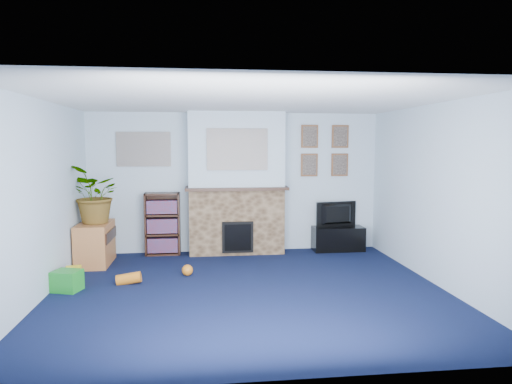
{
  "coord_description": "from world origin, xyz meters",
  "views": [
    {
      "loc": [
        -0.57,
        -5.63,
        1.85
      ],
      "look_at": [
        0.2,
        0.9,
        1.17
      ],
      "focal_mm": 32.0,
      "sensor_mm": 36.0,
      "label": 1
    }
  ],
  "objects": [
    {
      "name": "portrait_br",
      "position": [
        1.85,
        2.23,
        1.5
      ],
      "size": [
        0.3,
        0.03,
        0.4
      ],
      "primitive_type": "cube",
      "color": "brown",
      "rests_on": "wall_back"
    },
    {
      "name": "potted_plant",
      "position": [
        -2.19,
        1.52,
        1.1
      ],
      "size": [
        0.96,
        1.02,
        0.9
      ],
      "primitive_type": "imported",
      "rotation": [
        0.0,
        0.0,
        5.11
      ],
      "color": "#26661E",
      "rests_on": "sideboard"
    },
    {
      "name": "collage_left",
      "position": [
        -1.55,
        2.23,
        1.78
      ],
      "size": [
        0.9,
        0.03,
        0.58
      ],
      "primitive_type": "cube",
      "color": "gray",
      "rests_on": "wall_back"
    },
    {
      "name": "bookshelf",
      "position": [
        -1.25,
        2.11,
        0.5
      ],
      "size": [
        0.58,
        0.28,
        1.05
      ],
      "color": "black",
      "rests_on": "ground"
    },
    {
      "name": "wall_front",
      "position": [
        0.0,
        -2.25,
        1.2
      ],
      "size": [
        5.0,
        0.04,
        2.4
      ],
      "primitive_type": "cube",
      "color": "silver",
      "rests_on": "ground"
    },
    {
      "name": "mantel_teddy",
      "position": [
        -0.6,
        2.0,
        1.22
      ],
      "size": [
        0.12,
        0.12,
        0.12
      ],
      "primitive_type": "sphere",
      "color": "gray",
      "rests_on": "chimney_breast"
    },
    {
      "name": "mantel_candle",
      "position": [
        0.27,
        2.0,
        1.23
      ],
      "size": [
        0.05,
        0.05,
        0.17
      ],
      "primitive_type": "cylinder",
      "color": "#B2BFC6",
      "rests_on": "chimney_breast"
    },
    {
      "name": "collage_main",
      "position": [
        0.0,
        1.84,
        1.78
      ],
      "size": [
        1.0,
        0.03,
        0.68
      ],
      "primitive_type": "cube",
      "color": "gray",
      "rests_on": "chimney_breast"
    },
    {
      "name": "tv_stand",
      "position": [
        1.79,
        2.03,
        0.22
      ],
      "size": [
        0.89,
        0.37,
        0.42
      ],
      "primitive_type": "cube",
      "color": "black",
      "rests_on": "ground"
    },
    {
      "name": "toy_ball",
      "position": [
        -0.8,
        0.76,
        0.09
      ],
      "size": [
        0.16,
        0.16,
        0.16
      ],
      "primitive_type": "sphere",
      "color": "orange",
      "rests_on": "ground"
    },
    {
      "name": "wall_right",
      "position": [
        2.5,
        0.0,
        1.2
      ],
      "size": [
        0.04,
        4.5,
        2.4
      ],
      "primitive_type": "cube",
      "color": "silver",
      "rests_on": "ground"
    },
    {
      "name": "mantel_can",
      "position": [
        0.64,
        2.0,
        1.21
      ],
      "size": [
        0.07,
        0.07,
        0.13
      ],
      "primitive_type": "cylinder",
      "color": "yellow",
      "rests_on": "chimney_breast"
    },
    {
      "name": "toy_tube",
      "position": [
        -1.57,
        0.47,
        0.07
      ],
      "size": [
        0.34,
        0.15,
        0.19
      ],
      "primitive_type": "cylinder",
      "rotation": [
        0.0,
        1.43,
        0.0
      ],
      "color": "orange",
      "rests_on": "ground"
    },
    {
      "name": "wall_back",
      "position": [
        0.0,
        2.25,
        1.2
      ],
      "size": [
        5.0,
        0.04,
        2.4
      ],
      "primitive_type": "cube",
      "color": "silver",
      "rests_on": "ground"
    },
    {
      "name": "portrait_tl",
      "position": [
        1.3,
        2.23,
        2.0
      ],
      "size": [
        0.3,
        0.03,
        0.4
      ],
      "primitive_type": "cube",
      "color": "brown",
      "rests_on": "wall_back"
    },
    {
      "name": "wall_left",
      "position": [
        -2.5,
        0.0,
        1.2
      ],
      "size": [
        0.04,
        4.5,
        2.4
      ],
      "primitive_type": "cube",
      "color": "silver",
      "rests_on": "ground"
    },
    {
      "name": "ceiling",
      "position": [
        0.0,
        0.0,
        2.4
      ],
      "size": [
        5.0,
        4.5,
        0.01
      ],
      "primitive_type": "cube",
      "color": "white",
      "rests_on": "wall_back"
    },
    {
      "name": "chimney_breast",
      "position": [
        0.0,
        2.05,
        1.18
      ],
      "size": [
        1.72,
        0.5,
        2.4
      ],
      "color": "brown",
      "rests_on": "ground"
    },
    {
      "name": "mantel_clock",
      "position": [
        -0.02,
        2.0,
        1.22
      ],
      "size": [
        0.11,
        0.07,
        0.15
      ],
      "primitive_type": "cube",
      "color": "gold",
      "rests_on": "chimney_breast"
    },
    {
      "name": "television",
      "position": [
        1.79,
        2.05,
        0.64
      ],
      "size": [
        0.76,
        0.24,
        0.44
      ],
      "primitive_type": "imported",
      "rotation": [
        0.0,
        0.0,
        3.34
      ],
      "color": "black",
      "rests_on": "tv_stand"
    },
    {
      "name": "sideboard",
      "position": [
        -2.24,
        1.57,
        0.35
      ],
      "size": [
        0.46,
        0.84,
        0.65
      ],
      "primitive_type": "cube",
      "color": "#B66E3A",
      "rests_on": "ground"
    },
    {
      "name": "toy_block",
      "position": [
        -2.3,
        0.54,
        0.11
      ],
      "size": [
        0.21,
        0.21,
        0.24
      ],
      "primitive_type": "cube",
      "rotation": [
        0.0,
        0.0,
        0.12
      ],
      "color": "yellow",
      "rests_on": "ground"
    },
    {
      "name": "portrait_tr",
      "position": [
        1.85,
        2.23,
        2.0
      ],
      "size": [
        0.3,
        0.03,
        0.4
      ],
      "primitive_type": "cube",
      "color": "brown",
      "rests_on": "wall_back"
    },
    {
      "name": "green_crate",
      "position": [
        -2.3,
        0.26,
        0.14
      ],
      "size": [
        0.39,
        0.35,
        0.26
      ],
      "primitive_type": "cube",
      "rotation": [
        0.0,
        0.0,
        -0.31
      ],
      "color": "#198C26",
      "rests_on": "ground"
    },
    {
      "name": "portrait_bl",
      "position": [
        1.3,
        2.23,
        1.5
      ],
      "size": [
        0.3,
        0.03,
        0.4
      ],
      "primitive_type": "cube",
      "color": "brown",
      "rests_on": "wall_back"
    },
    {
      "name": "floor",
      "position": [
        0.0,
        0.0,
        0.0
      ],
      "size": [
        5.0,
        4.5,
        0.01
      ],
      "primitive_type": "cube",
      "color": "#0D1433",
      "rests_on": "ground"
    }
  ]
}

